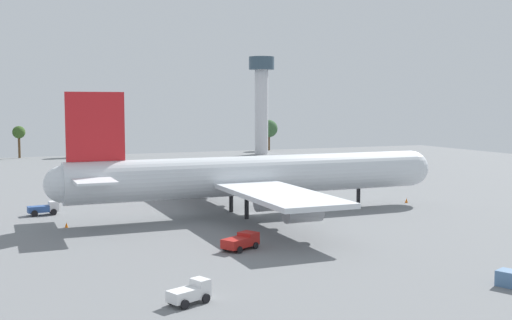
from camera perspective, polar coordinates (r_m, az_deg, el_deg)
The scene contains 11 objects.
ground_plane at distance 107.88m, azimuth 0.00°, elevation -4.84°, with size 273.79×273.79×0.00m, color slate.
cargo_airplane at distance 106.85m, azimuth -0.13°, elevation -1.43°, with size 68.45×58.83×20.30m.
fuel_truck at distance 60.87m, azimuth -5.88°, elevation -11.69°, with size 4.44×3.37×2.10m.
pushback_tractor at distance 112.54m, azimuth -18.35°, elevation -4.12°, with size 5.06×2.62×2.18m.
catering_truck at distance 152.25m, azimuth 0.74°, elevation -1.51°, with size 4.59×5.03×2.09m.
baggage_tug at distance 82.00m, azimuth -1.32°, elevation -7.25°, with size 5.60×4.49×2.00m.
cargo_container_fore at distance 70.82m, azimuth 21.80°, elevation -9.81°, with size 2.81×3.13×1.61m.
safety_cone_nose at distance 123.21m, azimuth 13.28°, elevation -3.54°, with size 0.58×0.58×0.83m, color orange.
safety_cone_tail at distance 100.37m, azimuth -16.56°, elevation -5.58°, with size 0.52×0.52×0.75m, color orange.
control_tower at distance 233.86m, azimuth 0.49°, elevation 5.82°, with size 9.22×9.22×35.47m.
tree_line_backdrop at distance 234.65m, azimuth -13.66°, elevation 3.02°, with size 115.09×6.89×15.49m.
Camera 1 is at (-40.71, -98.16, 18.54)m, focal length 44.82 mm.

